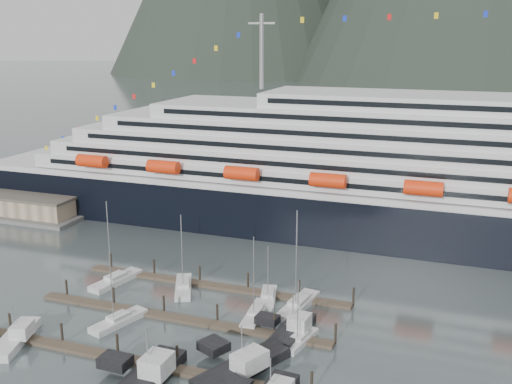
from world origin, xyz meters
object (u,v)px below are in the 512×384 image
at_px(sailboat_d, 255,314).
at_px(sailboat_f, 268,298).
at_px(sailboat_c, 119,321).
at_px(sailboat_g, 298,306).
at_px(sailboat_h, 300,340).
at_px(trawler_b, 147,374).
at_px(cruise_ship, 444,184).
at_px(trawler_e, 292,329).
at_px(trawler_c, 241,366).
at_px(sailboat_b, 116,281).
at_px(trawler_a, 14,337).
at_px(sailboat_e, 183,287).
at_px(warehouse, 8,200).

xyz_separation_m(sailboat_d, sailboat_f, (-0.12, 6.37, -0.02)).
bearing_deg(sailboat_c, sailboat_f, -32.68).
bearing_deg(sailboat_g, sailboat_h, -154.80).
bearing_deg(sailboat_h, trawler_b, 147.60).
relative_size(cruise_ship, sailboat_g, 12.39).
bearing_deg(sailboat_h, trawler_e, 52.57).
bearing_deg(cruise_ship, trawler_c, -108.43).
relative_size(cruise_ship, sailboat_h, 21.01).
bearing_deg(sailboat_b, trawler_a, -172.81).
relative_size(sailboat_c, trawler_a, 1.05).
height_order(sailboat_g, sailboat_h, sailboat_g).
bearing_deg(sailboat_d, sailboat_f, -3.86).
relative_size(sailboat_h, trawler_e, 0.92).
relative_size(sailboat_b, sailboat_e, 1.11).
xyz_separation_m(sailboat_b, sailboat_c, (8.85, -13.00, -0.03)).
relative_size(sailboat_b, trawler_c, 1.06).
bearing_deg(trawler_c, warehouse, 84.03).
xyz_separation_m(sailboat_d, sailboat_g, (5.36, 5.10, 0.05)).
distance_m(sailboat_c, sailboat_g, 27.74).
relative_size(sailboat_c, sailboat_f, 1.22).
relative_size(cruise_ship, trawler_c, 14.38).
height_order(sailboat_h, trawler_c, sailboat_h).
relative_size(sailboat_h, trawler_c, 0.68).
height_order(sailboat_h, trawler_a, sailboat_h).
bearing_deg(trawler_a, sailboat_c, -64.88).
bearing_deg(warehouse, sailboat_b, -30.97).
bearing_deg(trawler_a, trawler_b, -113.00).
bearing_deg(trawler_b, warehouse, 53.25).
bearing_deg(sailboat_h, warehouse, 76.81).
xyz_separation_m(sailboat_d, sailboat_e, (-14.95, 5.31, 0.02)).
distance_m(sailboat_g, trawler_a, 42.09).
bearing_deg(trawler_a, cruise_ship, -56.31).
xyz_separation_m(sailboat_f, sailboat_g, (5.48, -1.27, 0.06)).
height_order(sailboat_b, trawler_a, sailboat_b).
relative_size(sailboat_e, trawler_e, 1.30).
height_order(sailboat_c, trawler_a, sailboat_c).
xyz_separation_m(trawler_b, trawler_c, (10.16, 5.98, -0.08)).
bearing_deg(cruise_ship, trawler_e, -109.16).
distance_m(sailboat_d, trawler_a, 34.80).
bearing_deg(trawler_b, sailboat_e, 18.65).
bearing_deg(sailboat_d, sailboat_e, 65.53).
bearing_deg(trawler_a, sailboat_d, -74.19).
height_order(sailboat_b, trawler_b, sailboat_b).
bearing_deg(sailboat_f, sailboat_b, 81.18).
distance_m(warehouse, trawler_b, 90.10).
relative_size(trawler_a, trawler_b, 0.91).
distance_m(sailboat_d, trawler_e, 7.66).
bearing_deg(trawler_e, sailboat_g, 15.40).
distance_m(warehouse, trawler_e, 92.46).
xyz_separation_m(warehouse, trawler_e, (84.51, -37.47, -1.37)).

